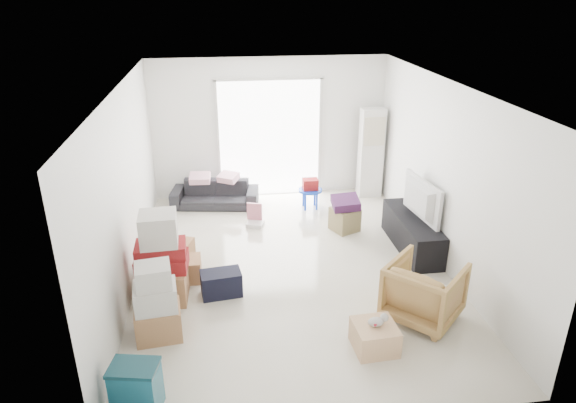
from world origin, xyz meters
The scene contains 21 objects.
room_shell centered at (0.00, 0.00, 1.35)m, with size 4.98×6.48×3.18m.
sliding_door centered at (0.00, 2.98, 1.24)m, with size 2.10×0.04×2.33m.
ac_tower centered at (1.95, 2.65, 0.88)m, with size 0.45×0.30×1.75m, color silver.
tv_console centered at (2.00, 0.35, 0.27)m, with size 0.48×1.61×0.54m, color black.
television centered at (2.00, 0.35, 0.61)m, with size 1.09×0.63×0.14m, color black.
sofa centered at (-1.11, 2.50, 0.32)m, with size 1.62×0.47×0.63m, color #28282D.
pillow_left centered at (-1.37, 2.54, 0.69)m, with size 0.34×0.27×0.11m, color #F3B1CB.
pillow_right centered at (-0.84, 2.51, 0.70)m, with size 0.36×0.29×0.12m, color #F3B1CB.
armchair centered at (1.47, -1.46, 0.43)m, with size 0.83×0.78×0.86m, color #AE7C4D.
storage_bins centered at (-1.90, -2.55, 0.27)m, with size 0.52×0.41×0.54m.
box_stack_a centered at (-1.80, -1.39, 0.44)m, with size 0.58×0.50×0.97m.
box_stack_b centered at (-1.80, -0.56, 0.54)m, with size 0.69×0.63×1.24m.
box_stack_c centered at (-1.77, 0.22, 0.21)m, with size 0.72×0.66×0.43m.
loose_box centered at (-1.52, -0.12, 0.16)m, with size 0.39×0.39×0.33m, color #A5754A.
duffel_bag centered at (-1.04, -0.59, 0.17)m, with size 0.54×0.32×0.34m, color black.
ottoman centered at (1.09, 1.14, 0.20)m, with size 0.41×0.41×0.41m, color #918654.
blanket centered at (1.09, 1.14, 0.48)m, with size 0.45×0.45×0.14m, color #421D48.
kids_table centered at (0.67, 2.15, 0.41)m, with size 0.44×0.44×0.58m.
toy_walker centered at (-0.42, 1.55, 0.11)m, with size 0.35×0.33×0.39m.
wood_crate centered at (0.70, -1.97, 0.16)m, with size 0.48×0.48×0.32m, color #DFB280.
plush_bunny centered at (0.73, -1.96, 0.38)m, with size 0.25×0.15×0.13m.
Camera 1 is at (-0.95, -6.63, 3.93)m, focal length 32.00 mm.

